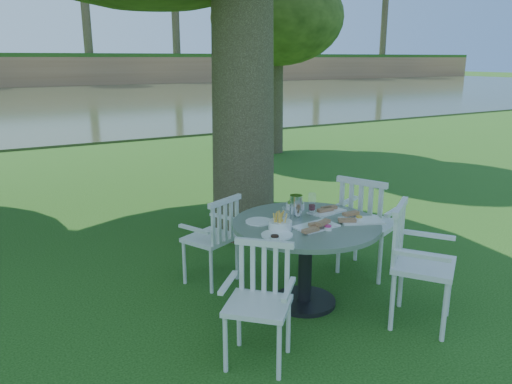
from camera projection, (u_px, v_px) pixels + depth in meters
ground at (266, 279)px, 4.98m from camera, size 140.00×140.00×0.00m
table at (306, 240)px, 4.33m from camera, size 1.27×1.27×0.76m
chair_ne at (365, 219)px, 4.92m from camera, size 0.64×0.66×1.02m
chair_nw at (217, 234)px, 4.74m from camera, size 0.57×0.56×0.87m
chair_sw at (261, 292)px, 3.57m from camera, size 0.60×0.60×0.86m
chair_se at (412, 255)px, 4.04m from camera, size 0.68×0.68×1.00m
tableware at (300, 216)px, 4.30m from camera, size 1.16×0.85×0.22m
river at (24, 103)px, 24.26m from camera, size 100.00×28.00×0.12m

